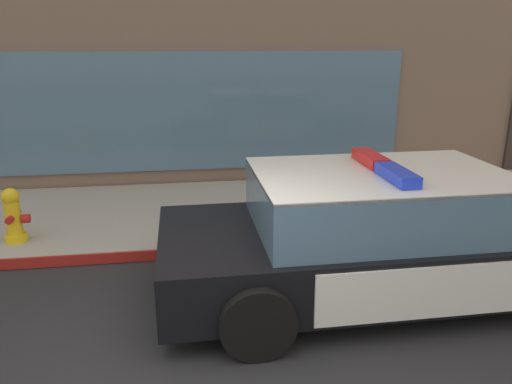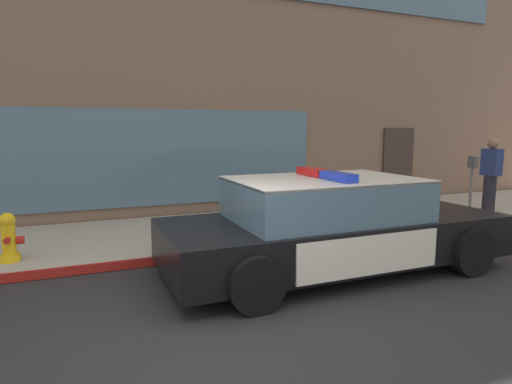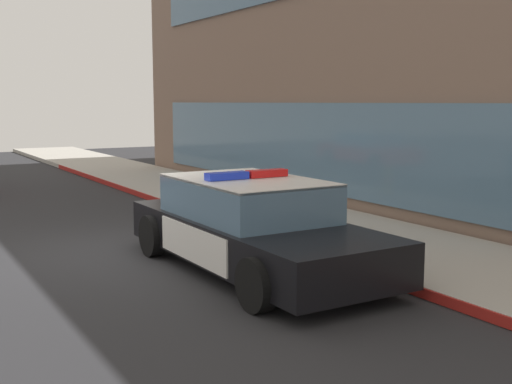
# 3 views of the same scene
# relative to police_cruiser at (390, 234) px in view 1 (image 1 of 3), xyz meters

# --- Properties ---
(sidewalk) EXTENTS (48.00, 3.03, 0.15)m
(sidewalk) POSITION_rel_police_cruiser_xyz_m (-2.24, 2.70, -0.61)
(sidewalk) COLOR #A39E93
(sidewalk) RESTS_ON ground
(curb_red_paint) EXTENTS (28.80, 0.04, 0.14)m
(curb_red_paint) POSITION_rel_police_cruiser_xyz_m (-2.24, 1.17, -0.61)
(curb_red_paint) COLOR maroon
(curb_red_paint) RESTS_ON ground
(police_cruiser) EXTENTS (5.04, 2.16, 1.49)m
(police_cruiser) POSITION_rel_police_cruiser_xyz_m (0.00, 0.00, 0.00)
(police_cruiser) COLOR black
(police_cruiser) RESTS_ON ground
(fire_hydrant) EXTENTS (0.34, 0.39, 0.73)m
(fire_hydrant) POSITION_rel_police_cruiser_xyz_m (-4.38, 1.73, -0.18)
(fire_hydrant) COLOR gold
(fire_hydrant) RESTS_ON sidewalk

